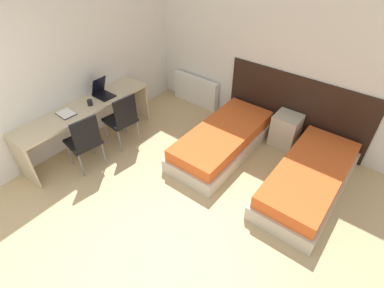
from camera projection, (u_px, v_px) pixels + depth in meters
ground_plane at (72, 280)px, 3.26m from camera, size 20.00×20.00×0.00m
wall_back at (259, 51)px, 4.82m from camera, size 5.04×0.05×2.70m
wall_left at (79, 58)px, 4.58m from camera, size 0.05×4.89×2.70m
headboard_panel at (295, 109)px, 4.90m from camera, size 2.40×0.03×1.14m
bed_near_window at (223, 141)px, 4.85m from camera, size 0.88×1.98×0.43m
bed_near_door at (308, 179)px, 4.17m from camera, size 0.88×1.98×0.43m
nightstand at (285, 130)px, 4.95m from camera, size 0.41×0.39×0.56m
radiator at (196, 90)px, 5.98m from camera, size 1.01×0.12×0.57m
desk at (86, 115)px, 4.73m from camera, size 0.54×2.26×0.75m
chair_near_laptop at (122, 118)px, 4.79m from camera, size 0.48×0.48×0.94m
chair_near_notebook at (84, 140)px, 4.34m from camera, size 0.49×0.49×0.94m
laptop at (102, 92)px, 4.86m from camera, size 0.33×0.25×0.31m
open_notebook at (66, 114)px, 4.47m from camera, size 0.29×0.23×0.02m
mug at (90, 103)px, 4.64m from camera, size 0.08×0.08×0.09m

